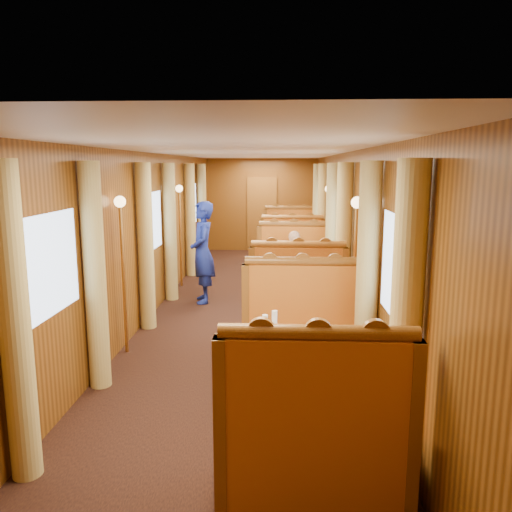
# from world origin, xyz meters

# --- Properties ---
(floor) EXTENTS (3.00, 12.00, 0.01)m
(floor) POSITION_xyz_m (0.00, 0.00, 0.00)
(floor) COLOR black
(floor) RESTS_ON ground
(ceiling) EXTENTS (3.00, 12.00, 0.01)m
(ceiling) POSITION_xyz_m (0.00, 0.00, 2.50)
(ceiling) COLOR silver
(ceiling) RESTS_ON wall_left
(wall_far) EXTENTS (3.00, 0.01, 2.50)m
(wall_far) POSITION_xyz_m (0.00, 6.00, 1.25)
(wall_far) COLOR brown
(wall_far) RESTS_ON floor
(wall_near) EXTENTS (3.00, 0.01, 2.50)m
(wall_near) POSITION_xyz_m (0.00, -6.00, 1.25)
(wall_near) COLOR brown
(wall_near) RESTS_ON floor
(wall_left) EXTENTS (0.01, 12.00, 2.50)m
(wall_left) POSITION_xyz_m (-1.50, 0.00, 1.25)
(wall_left) COLOR brown
(wall_left) RESTS_ON floor
(wall_right) EXTENTS (0.01, 12.00, 2.50)m
(wall_right) POSITION_xyz_m (1.50, 0.00, 1.25)
(wall_right) COLOR brown
(wall_right) RESTS_ON floor
(doorway_far) EXTENTS (0.80, 0.04, 2.00)m
(doorway_far) POSITION_xyz_m (0.00, 5.97, 1.00)
(doorway_far) COLOR #8F5921
(doorway_far) RESTS_ON floor
(table_near) EXTENTS (1.05, 0.72, 0.75)m
(table_near) POSITION_xyz_m (0.75, -3.50, 0.38)
(table_near) COLOR white
(table_near) RESTS_ON floor
(banquette_near_fwd) EXTENTS (1.30, 0.55, 1.34)m
(banquette_near_fwd) POSITION_xyz_m (0.75, -4.51, 0.42)
(banquette_near_fwd) COLOR #AB3E13
(banquette_near_fwd) RESTS_ON floor
(banquette_near_aft) EXTENTS (1.30, 0.55, 1.34)m
(banquette_near_aft) POSITION_xyz_m (0.75, -2.49, 0.42)
(banquette_near_aft) COLOR #AB3E13
(banquette_near_aft) RESTS_ON floor
(table_mid) EXTENTS (1.05, 0.72, 0.75)m
(table_mid) POSITION_xyz_m (0.75, 0.00, 0.38)
(table_mid) COLOR white
(table_mid) RESTS_ON floor
(banquette_mid_fwd) EXTENTS (1.30, 0.55, 1.34)m
(banquette_mid_fwd) POSITION_xyz_m (0.75, -1.01, 0.42)
(banquette_mid_fwd) COLOR #AB3E13
(banquette_mid_fwd) RESTS_ON floor
(banquette_mid_aft) EXTENTS (1.30, 0.55, 1.34)m
(banquette_mid_aft) POSITION_xyz_m (0.75, 1.01, 0.42)
(banquette_mid_aft) COLOR #AB3E13
(banquette_mid_aft) RESTS_ON floor
(table_far) EXTENTS (1.05, 0.72, 0.75)m
(table_far) POSITION_xyz_m (0.75, 3.50, 0.38)
(table_far) COLOR white
(table_far) RESTS_ON floor
(banquette_far_fwd) EXTENTS (1.30, 0.55, 1.34)m
(banquette_far_fwd) POSITION_xyz_m (0.75, 2.49, 0.42)
(banquette_far_fwd) COLOR #AB3E13
(banquette_far_fwd) RESTS_ON floor
(banquette_far_aft) EXTENTS (1.30, 0.55, 1.34)m
(banquette_far_aft) POSITION_xyz_m (0.75, 4.51, 0.42)
(banquette_far_aft) COLOR #AB3E13
(banquette_far_aft) RESTS_ON floor
(tea_tray) EXTENTS (0.42, 0.38, 0.01)m
(tea_tray) POSITION_xyz_m (0.64, -3.52, 0.76)
(tea_tray) COLOR silver
(tea_tray) RESTS_ON table_near
(teapot_left) EXTENTS (0.19, 0.15, 0.14)m
(teapot_left) POSITION_xyz_m (0.57, -3.64, 0.82)
(teapot_left) COLOR silver
(teapot_left) RESTS_ON tea_tray
(teapot_right) EXTENTS (0.16, 0.13, 0.11)m
(teapot_right) POSITION_xyz_m (0.75, -3.64, 0.81)
(teapot_right) COLOR silver
(teapot_right) RESTS_ON tea_tray
(teapot_back) EXTENTS (0.16, 0.13, 0.12)m
(teapot_back) POSITION_xyz_m (0.61, -3.44, 0.81)
(teapot_back) COLOR silver
(teapot_back) RESTS_ON tea_tray
(fruit_plate) EXTENTS (0.24, 0.24, 0.05)m
(fruit_plate) POSITION_xyz_m (1.05, -3.59, 0.77)
(fruit_plate) COLOR white
(fruit_plate) RESTS_ON table_near
(cup_inboard) EXTENTS (0.08, 0.08, 0.26)m
(cup_inboard) POSITION_xyz_m (0.38, -3.41, 0.86)
(cup_inboard) COLOR white
(cup_inboard) RESTS_ON table_near
(cup_outboard) EXTENTS (0.08, 0.08, 0.26)m
(cup_outboard) POSITION_xyz_m (0.47, -3.28, 0.86)
(cup_outboard) COLOR white
(cup_outboard) RESTS_ON table_near
(rose_vase_mid) EXTENTS (0.06, 0.06, 0.36)m
(rose_vase_mid) POSITION_xyz_m (0.75, -0.02, 0.93)
(rose_vase_mid) COLOR silver
(rose_vase_mid) RESTS_ON table_mid
(rose_vase_far) EXTENTS (0.06, 0.06, 0.36)m
(rose_vase_far) POSITION_xyz_m (0.78, 3.53, 0.93)
(rose_vase_far) COLOR silver
(rose_vase_far) RESTS_ON table_far
(window_left_near) EXTENTS (0.01, 1.20, 0.90)m
(window_left_near) POSITION_xyz_m (-1.49, -3.50, 1.45)
(window_left_near) COLOR #96ADCE
(window_left_near) RESTS_ON wall_left
(curtain_left_near_a) EXTENTS (0.22, 0.22, 2.35)m
(curtain_left_near_a) POSITION_xyz_m (-1.38, -4.28, 1.18)
(curtain_left_near_a) COLOR tan
(curtain_left_near_a) RESTS_ON floor
(curtain_left_near_b) EXTENTS (0.22, 0.22, 2.35)m
(curtain_left_near_b) POSITION_xyz_m (-1.38, -2.72, 1.18)
(curtain_left_near_b) COLOR tan
(curtain_left_near_b) RESTS_ON floor
(window_right_near) EXTENTS (0.01, 1.20, 0.90)m
(window_right_near) POSITION_xyz_m (1.49, -3.50, 1.45)
(window_right_near) COLOR #96ADCE
(window_right_near) RESTS_ON wall_right
(curtain_right_near_a) EXTENTS (0.22, 0.22, 2.35)m
(curtain_right_near_a) POSITION_xyz_m (1.38, -4.28, 1.18)
(curtain_right_near_a) COLOR tan
(curtain_right_near_a) RESTS_ON floor
(curtain_right_near_b) EXTENTS (0.22, 0.22, 2.35)m
(curtain_right_near_b) POSITION_xyz_m (1.38, -2.72, 1.18)
(curtain_right_near_b) COLOR tan
(curtain_right_near_b) RESTS_ON floor
(window_left_mid) EXTENTS (0.01, 1.20, 0.90)m
(window_left_mid) POSITION_xyz_m (-1.49, 0.00, 1.45)
(window_left_mid) COLOR #96ADCE
(window_left_mid) RESTS_ON wall_left
(curtain_left_mid_a) EXTENTS (0.22, 0.22, 2.35)m
(curtain_left_mid_a) POSITION_xyz_m (-1.38, -0.78, 1.18)
(curtain_left_mid_a) COLOR tan
(curtain_left_mid_a) RESTS_ON floor
(curtain_left_mid_b) EXTENTS (0.22, 0.22, 2.35)m
(curtain_left_mid_b) POSITION_xyz_m (-1.38, 0.78, 1.18)
(curtain_left_mid_b) COLOR tan
(curtain_left_mid_b) RESTS_ON floor
(window_right_mid) EXTENTS (0.01, 1.20, 0.90)m
(window_right_mid) POSITION_xyz_m (1.49, 0.00, 1.45)
(window_right_mid) COLOR #96ADCE
(window_right_mid) RESTS_ON wall_right
(curtain_right_mid_a) EXTENTS (0.22, 0.22, 2.35)m
(curtain_right_mid_a) POSITION_xyz_m (1.38, -0.78, 1.18)
(curtain_right_mid_a) COLOR tan
(curtain_right_mid_a) RESTS_ON floor
(curtain_right_mid_b) EXTENTS (0.22, 0.22, 2.35)m
(curtain_right_mid_b) POSITION_xyz_m (1.38, 0.78, 1.18)
(curtain_right_mid_b) COLOR tan
(curtain_right_mid_b) RESTS_ON floor
(window_left_far) EXTENTS (0.01, 1.20, 0.90)m
(window_left_far) POSITION_xyz_m (-1.49, 3.50, 1.45)
(window_left_far) COLOR #96ADCE
(window_left_far) RESTS_ON wall_left
(curtain_left_far_a) EXTENTS (0.22, 0.22, 2.35)m
(curtain_left_far_a) POSITION_xyz_m (-1.38, 2.72, 1.18)
(curtain_left_far_a) COLOR tan
(curtain_left_far_a) RESTS_ON floor
(curtain_left_far_b) EXTENTS (0.22, 0.22, 2.35)m
(curtain_left_far_b) POSITION_xyz_m (-1.38, 4.28, 1.18)
(curtain_left_far_b) COLOR tan
(curtain_left_far_b) RESTS_ON floor
(window_right_far) EXTENTS (0.01, 1.20, 0.90)m
(window_right_far) POSITION_xyz_m (1.49, 3.50, 1.45)
(window_right_far) COLOR #96ADCE
(window_right_far) RESTS_ON wall_right
(curtain_right_far_a) EXTENTS (0.22, 0.22, 2.35)m
(curtain_right_far_a) POSITION_xyz_m (1.38, 2.72, 1.18)
(curtain_right_far_a) COLOR tan
(curtain_right_far_a) RESTS_ON floor
(curtain_right_far_b) EXTENTS (0.22, 0.22, 2.35)m
(curtain_right_far_b) POSITION_xyz_m (1.38, 4.28, 1.18)
(curtain_right_far_b) COLOR tan
(curtain_right_far_b) RESTS_ON floor
(sconce_left_fore) EXTENTS (0.14, 0.14, 1.95)m
(sconce_left_fore) POSITION_xyz_m (-1.40, -1.75, 1.38)
(sconce_left_fore) COLOR #BF8C3F
(sconce_left_fore) RESTS_ON floor
(sconce_right_fore) EXTENTS (0.14, 0.14, 1.95)m
(sconce_right_fore) POSITION_xyz_m (1.40, -1.75, 1.38)
(sconce_right_fore) COLOR #BF8C3F
(sconce_right_fore) RESTS_ON floor
(sconce_left_aft) EXTENTS (0.14, 0.14, 1.95)m
(sconce_left_aft) POSITION_xyz_m (-1.40, 1.75, 1.38)
(sconce_left_aft) COLOR #BF8C3F
(sconce_left_aft) RESTS_ON floor
(sconce_right_aft) EXTENTS (0.14, 0.14, 1.95)m
(sconce_right_aft) POSITION_xyz_m (1.40, 1.75, 1.38)
(sconce_right_aft) COLOR #BF8C3F
(sconce_right_aft) RESTS_ON floor
(steward) EXTENTS (0.54, 0.70, 1.72)m
(steward) POSITION_xyz_m (-0.80, 0.63, 0.86)
(steward) COLOR navy
(steward) RESTS_ON floor
(passenger) EXTENTS (0.40, 0.44, 0.76)m
(passenger) POSITION_xyz_m (0.75, 0.81, 0.74)
(passenger) COLOR beige
(passenger) RESTS_ON banquette_mid_aft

